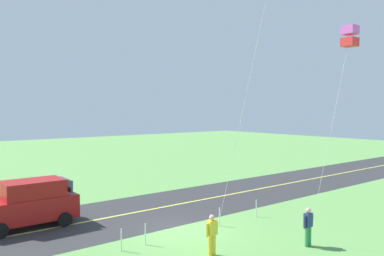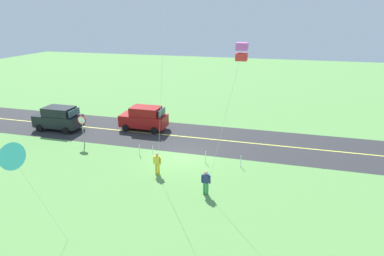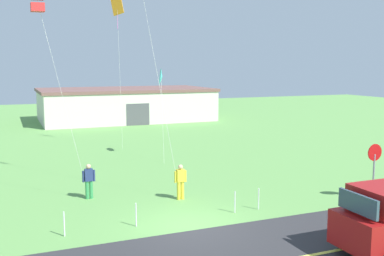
{
  "view_description": "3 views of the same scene",
  "coord_description": "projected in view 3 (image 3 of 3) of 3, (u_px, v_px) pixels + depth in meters",
  "views": [
    {
      "loc": [
        10.65,
        14.34,
        5.65
      ],
      "look_at": [
        0.14,
        1.13,
        4.83
      ],
      "focal_mm": 36.33,
      "sensor_mm": 36.0,
      "label": 1
    },
    {
      "loc": [
        -6.45,
        21.56,
        10.44
      ],
      "look_at": [
        -1.41,
        2.71,
        3.4
      ],
      "focal_mm": 29.62,
      "sensor_mm": 36.0,
      "label": 2
    },
    {
      "loc": [
        -6.25,
        -15.27,
        6.0
      ],
      "look_at": [
        0.77,
        1.66,
        3.47
      ],
      "focal_mm": 42.56,
      "sensor_mm": 36.0,
      "label": 3
    }
  ],
  "objects": [
    {
      "name": "ground_plane",
      "position": [
        190.0,
        227.0,
        17.17
      ],
      "size": [
        120.0,
        120.0,
        0.1
      ],
      "primitive_type": "cube",
      "color": "#60994C"
    },
    {
      "name": "kite_yellow_high",
      "position": [
        161.0,
        77.0,
        29.2
      ],
      "size": [
        0.74,
        2.34,
        5.82
      ],
      "color": "silver",
      "rests_on": "ground"
    },
    {
      "name": "kite_red_low",
      "position": [
        37.0,
        2.0,
        19.34
      ],
      "size": [
        2.11,
        0.92,
        9.13
      ],
      "color": "silver",
      "rests_on": "ground"
    },
    {
      "name": "stop_sign",
      "position": [
        374.0,
        161.0,
        20.17
      ],
      "size": [
        0.76,
        0.08,
        2.56
      ],
      "color": "gray",
      "rests_on": "ground"
    },
    {
      "name": "fence_post_1",
      "position": [
        136.0,
        215.0,
        17.02
      ],
      "size": [
        0.05,
        0.05,
        0.9
      ],
      "primitive_type": "cylinder",
      "color": "silver",
      "rests_on": "ground"
    },
    {
      "name": "warehouse_distant",
      "position": [
        125.0,
        104.0,
        50.25
      ],
      "size": [
        18.36,
        10.2,
        3.5
      ],
      "color": "beige",
      "rests_on": "ground"
    },
    {
      "name": "fence_post_2",
      "position": [
        235.0,
        202.0,
        18.6
      ],
      "size": [
        0.05,
        0.05,
        0.9
      ],
      "primitive_type": "cylinder",
      "color": "silver",
      "rests_on": "ground"
    },
    {
      "name": "kite_pink_drift",
      "position": [
        117.0,
        9.0,
        32.53
      ],
      "size": [
        0.79,
        1.37,
        10.89
      ],
      "color": "silver",
      "rests_on": "ground"
    },
    {
      "name": "person_adult_near",
      "position": [
        89.0,
        180.0,
        20.52
      ],
      "size": [
        0.58,
        0.22,
        1.6
      ],
      "rotation": [
        0.0,
        0.0,
        5.63
      ],
      "color": "#338C4C",
      "rests_on": "ground"
    },
    {
      "name": "fence_post_3",
      "position": [
        259.0,
        199.0,
        19.03
      ],
      "size": [
        0.05,
        0.05,
        0.9
      ],
      "primitive_type": "cylinder",
      "color": "silver",
      "rests_on": "ground"
    },
    {
      "name": "fence_post_0",
      "position": [
        64.0,
        224.0,
        16.03
      ],
      "size": [
        0.05,
        0.05,
        0.9
      ],
      "primitive_type": "cylinder",
      "color": "silver",
      "rests_on": "ground"
    },
    {
      "name": "person_adult_companion",
      "position": [
        180.0,
        181.0,
        20.42
      ],
      "size": [
        0.58,
        0.22,
        1.6
      ],
      "rotation": [
        0.0,
        0.0,
        2.32
      ],
      "color": "yellow",
      "rests_on": "ground"
    }
  ]
}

